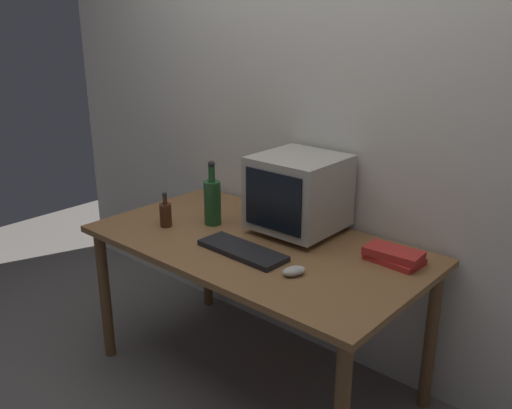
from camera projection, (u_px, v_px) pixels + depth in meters
name	position (u px, v px, depth m)	size (l,w,h in m)	color
ground_plane	(256.00, 377.00, 2.75)	(6.00, 6.00, 0.00)	slate
back_wall	(321.00, 116.00, 2.68)	(4.00, 0.08, 2.50)	silver
desk	(256.00, 258.00, 2.54)	(1.56, 0.85, 0.74)	olive
crt_monitor	(299.00, 193.00, 2.57)	(0.38, 0.39, 0.37)	#B2AD9E
keyboard	(242.00, 250.00, 2.39)	(0.42, 0.15, 0.02)	black
computer_mouse	(294.00, 271.00, 2.18)	(0.06, 0.10, 0.04)	beige
bottle_tall	(212.00, 201.00, 2.69)	(0.08, 0.08, 0.32)	#1E4C23
bottle_short	(166.00, 214.00, 2.67)	(0.06, 0.06, 0.18)	#472314
book_stack	(394.00, 256.00, 2.29)	(0.24, 0.16, 0.06)	red
cd_spindle	(256.00, 208.00, 2.87)	(0.12, 0.12, 0.04)	#595B66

